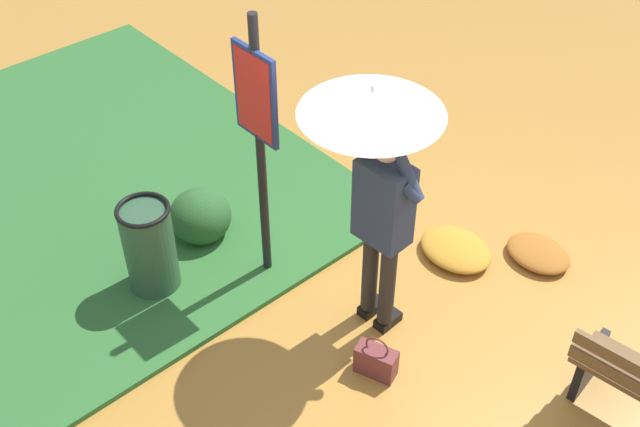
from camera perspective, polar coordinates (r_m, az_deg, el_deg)
ground_plane at (r=6.16m, az=6.66°, el=-7.60°), size 18.00×18.00×0.00m
grass_verge at (r=7.68m, az=-17.22°, el=2.29°), size 4.80×4.00×0.05m
person_with_umbrella at (r=5.11m, az=4.18°, el=4.37°), size 0.96×0.96×2.04m
info_sign_post at (r=5.58m, az=-4.55°, el=6.44°), size 0.44×0.07×2.30m
handbag at (r=5.70m, az=4.11°, el=-10.68°), size 0.33×0.24×0.37m
trash_bin at (r=6.20m, az=-12.31°, el=-2.52°), size 0.42×0.42×0.83m
shrub_cluster at (r=6.74m, az=-8.76°, el=-0.10°), size 0.58×0.53×0.47m
leaf_pile_near_person at (r=6.79m, az=15.64°, el=-2.80°), size 0.56×0.44×0.12m
leaf_pile_far_path at (r=6.66m, az=9.87°, el=-2.58°), size 0.64×0.51×0.14m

